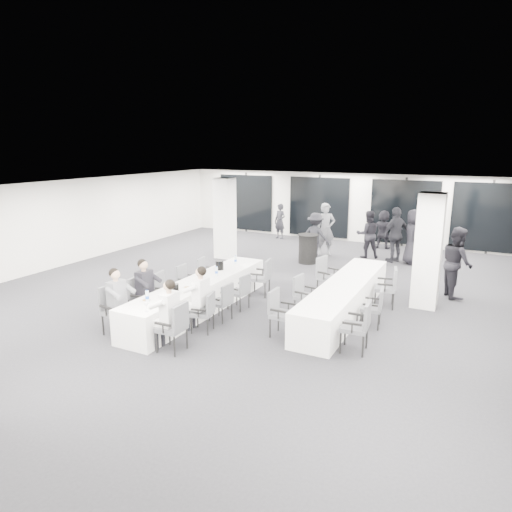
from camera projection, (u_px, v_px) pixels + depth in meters
The scene contains 43 objects.
room at pixel (301, 238), 12.54m from camera, with size 14.04×16.04×2.84m.
column_left at pixel (225, 218), 15.97m from camera, with size 0.60×0.60×2.80m, color white.
column_right at pixel (428, 251), 10.99m from camera, with size 0.60×0.60×2.80m, color white.
banquet_table_main at pixel (200, 296), 10.92m from camera, with size 0.90×5.00×0.75m, color white.
banquet_table_side at pixel (345, 298), 10.76m from camera, with size 0.90×5.00×0.75m, color white.
cocktail_table at pixel (308, 249), 15.38m from camera, with size 0.70×0.70×0.98m.
chair_main_left_near at pixel (114, 307), 9.53m from camera, with size 0.59×0.63×1.03m.
chair_main_left_second at pixel (141, 296), 10.26m from camera, with size 0.57×0.61×1.01m.
chair_main_left_mid at pixel (164, 288), 10.97m from camera, with size 0.51×0.55×0.92m.
chair_main_left_fourth at pixel (186, 280), 11.75m from camera, with size 0.47×0.52×0.89m.
chair_main_left_far at pixel (206, 272), 12.56m from camera, with size 0.50×0.54×0.87m.
chair_main_right_near at pixel (175, 324), 8.67m from camera, with size 0.50×0.56×0.98m.
chair_main_right_second at pixel (206, 310), 9.63m from camera, with size 0.52×0.55×0.86m.
chair_main_right_mid at pixel (223, 300), 10.25m from camera, with size 0.48×0.52×0.87m.
chair_main_right_fourth at pixel (241, 290), 10.97m from camera, with size 0.49×0.53×0.87m.
chair_main_right_far at pixel (263, 275), 11.98m from camera, with size 0.57×0.61×0.98m.
chair_side_left_near at pixel (280, 310), 9.44m from camera, with size 0.50×0.56×0.98m.
chair_side_left_mid at pixel (303, 293), 10.61m from camera, with size 0.53×0.57×0.94m.
chair_side_left_far at pixel (326, 273), 12.06m from camera, with size 0.61×0.64×1.02m.
chair_side_right_near at pixel (359, 324), 8.66m from camera, with size 0.54×0.60×1.01m.
chair_side_right_mid at pixel (375, 305), 9.88m from camera, with size 0.50×0.54×0.88m.
chair_side_right_far at pixel (389, 285), 11.11m from camera, with size 0.59×0.63×0.99m.
seated_guest_a at pixel (119, 298), 9.39m from camera, with size 0.50×0.38×1.44m.
seated_guest_b at pixel (147, 287), 10.14m from camera, with size 0.50×0.38×1.44m.
seated_guest_c at pixel (167, 310), 8.68m from camera, with size 0.50×0.38×1.44m.
seated_guest_d at pixel (198, 295), 9.61m from camera, with size 0.50×0.38×1.44m.
standing_guest_a at pixel (326, 226), 16.44m from camera, with size 0.78×0.63×2.13m, color #5B5D63.
standing_guest_b at pixel (368, 231), 16.02m from camera, with size 0.92×0.56×1.90m, color black.
standing_guest_c at pixel (315, 233), 15.95m from camera, with size 1.18×0.60×1.83m, color black.
standing_guest_d at pixel (396, 231), 15.41m from camera, with size 1.26×0.70×2.14m, color black.
standing_guest_e at pixel (413, 233), 15.15m from camera, with size 1.01×0.61×2.09m, color black.
standing_guest_f at pixel (384, 227), 17.51m from camera, with size 1.55×0.60×1.69m, color black.
standing_guest_g at pixel (280, 219), 19.40m from camera, with size 0.62×0.50×1.69m, color black.
standing_guest_h at pixel (457, 258), 11.80m from camera, with size 1.01×0.62×2.10m, color black.
ice_bucket_near at pixel (174, 289), 9.79m from camera, with size 0.21×0.21×0.24m, color black.
ice_bucket_far at pixel (220, 265), 11.77m from camera, with size 0.21×0.21×0.24m, color black.
water_bottle_a at pixel (147, 296), 9.33m from camera, with size 0.07×0.07×0.23m, color silver.
water_bottle_b at pixel (216, 271), 11.22m from camera, with size 0.07×0.07×0.22m, color silver.
water_bottle_c at pixel (235, 260), 12.37m from camera, with size 0.07×0.07×0.22m, color silver.
plate_a at pixel (146, 300), 9.41m from camera, with size 0.22×0.22×0.03m.
plate_b at pixel (157, 304), 9.20m from camera, with size 0.20×0.20×0.03m.
plate_c at pixel (187, 287), 10.27m from camera, with size 0.21×0.21×0.03m.
wine_glass at pixel (146, 304), 8.75m from camera, with size 0.08×0.08×0.21m.
Camera 1 is at (5.33, -10.43, 3.86)m, focal length 32.00 mm.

